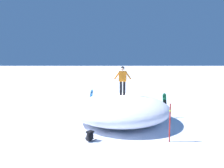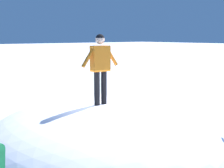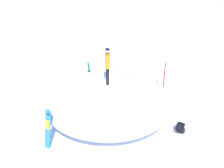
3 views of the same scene
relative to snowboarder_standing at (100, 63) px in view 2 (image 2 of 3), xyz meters
The scene contains 3 objects.
snow_mound 1.84m from the snowboarder_standing, 16.77° to the left, with size 5.76×5.89×1.64m, color white.
snowboarder_standing is the anchor object (origin of this frame).
backpack_near 4.22m from the snowboarder_standing, 61.57° to the left, with size 0.53×0.57×0.48m.
Camera 2 is at (-4.13, -4.90, 3.28)m, focal length 44.27 mm.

